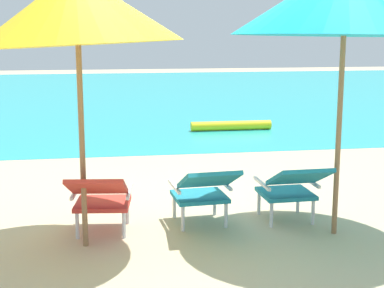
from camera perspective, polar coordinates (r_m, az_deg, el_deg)
name	(u,v)px	position (r m, az deg, el deg)	size (l,w,h in m)	color
ground_plane	(158,147)	(9.82, -3.35, -0.27)	(40.00, 40.00, 0.00)	#CCB78E
ocean_band	(131,94)	(18.02, -6.05, 4.91)	(40.00, 18.00, 0.01)	#28B2B7
swim_buoy	(231,126)	(11.41, 3.88, 1.83)	(0.18, 0.18, 1.60)	yellow
lounge_chair_left	(100,196)	(5.53, -9.03, -5.11)	(0.64, 0.94, 0.68)	red
lounge_chair_center	(204,189)	(5.71, 1.17, -4.46)	(0.60, 0.91, 0.68)	teal
lounge_chair_right	(292,186)	(5.90, 9.83, -4.13)	(0.56, 0.89, 0.68)	teal
beach_umbrella_left	(77,8)	(5.12, -11.28, 12.98)	(2.48, 2.47, 2.48)	olive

